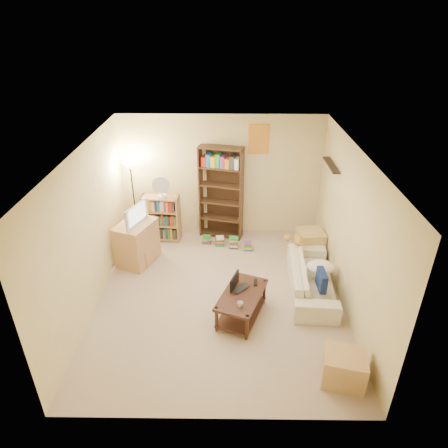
# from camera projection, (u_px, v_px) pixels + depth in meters

# --- Properties ---
(room) EXTENTS (4.50, 4.54, 2.52)m
(room) POSITION_uv_depth(u_px,v_px,m) (219.00, 209.00, 5.89)
(room) COLOR #C1A390
(room) RESTS_ON ground
(sofa) EXTENTS (1.89, 0.94, 0.52)m
(sofa) POSITION_uv_depth(u_px,v_px,m) (312.00, 277.00, 6.69)
(sofa) COLOR beige
(sofa) RESTS_ON ground
(navy_pillow) EXTENTS (0.11, 0.35, 0.31)m
(navy_pillow) POSITION_uv_depth(u_px,v_px,m) (322.00, 280.00, 6.23)
(navy_pillow) COLOR navy
(navy_pillow) RESTS_ON sofa
(cream_blanket) EXTENTS (0.48, 0.34, 0.21)m
(cream_blanket) POSITION_uv_depth(u_px,v_px,m) (320.00, 267.00, 6.63)
(cream_blanket) COLOR white
(cream_blanket) RESTS_ON sofa
(tabby_cat) EXTENTS (0.41, 0.17, 0.14)m
(tabby_cat) POSITION_uv_depth(u_px,v_px,m) (296.00, 239.00, 7.15)
(tabby_cat) COLOR orange
(tabby_cat) RESTS_ON sofa
(coffee_table) EXTENTS (0.87, 1.13, 0.44)m
(coffee_table) POSITION_uv_depth(u_px,v_px,m) (242.00, 302.00, 6.10)
(coffee_table) COLOR #3A2116
(coffee_table) RESTS_ON ground
(laptop) EXTENTS (0.50, 0.50, 0.02)m
(laptop) POSITION_uv_depth(u_px,v_px,m) (243.00, 289.00, 6.10)
(laptop) COLOR black
(laptop) RESTS_ON coffee_table
(laptop_screen) EXTENTS (0.13, 0.31, 0.22)m
(laptop_screen) POSITION_uv_depth(u_px,v_px,m) (235.00, 281.00, 6.09)
(laptop_screen) COLOR white
(laptop_screen) RESTS_ON laptop
(mug) EXTENTS (0.17, 0.17, 0.08)m
(mug) POSITION_uv_depth(u_px,v_px,m) (240.00, 304.00, 5.75)
(mug) COLOR silver
(mug) RESTS_ON coffee_table
(tv_remote) EXTENTS (0.07, 0.18, 0.02)m
(tv_remote) POSITION_uv_depth(u_px,v_px,m) (255.00, 282.00, 6.26)
(tv_remote) COLOR black
(tv_remote) RESTS_ON coffee_table
(tv_stand) EXTENTS (0.78, 0.90, 0.81)m
(tv_stand) POSITION_uv_depth(u_px,v_px,m) (137.00, 243.00, 7.40)
(tv_stand) COLOR tan
(tv_stand) RESTS_ON ground
(television) EXTENTS (0.73, 0.55, 0.38)m
(television) POSITION_uv_depth(u_px,v_px,m) (133.00, 214.00, 7.12)
(television) COLOR black
(television) RESTS_ON tv_stand
(tall_bookshelf) EXTENTS (0.91, 0.49, 1.93)m
(tall_bookshelf) POSITION_uv_depth(u_px,v_px,m) (221.00, 191.00, 7.97)
(tall_bookshelf) COLOR #3E2517
(tall_bookshelf) RESTS_ON ground
(short_bookshelf) EXTENTS (0.77, 0.37, 0.96)m
(short_bookshelf) POSITION_uv_depth(u_px,v_px,m) (161.00, 218.00, 8.10)
(short_bookshelf) COLOR tan
(short_bookshelf) RESTS_ON ground
(desk_fan) EXTENTS (0.34, 0.19, 0.45)m
(desk_fan) POSITION_uv_depth(u_px,v_px,m) (161.00, 187.00, 7.72)
(desk_fan) COLOR silver
(desk_fan) RESTS_ON short_bookshelf
(floor_lamp) EXTENTS (0.28, 0.28, 1.66)m
(floor_lamp) POSITION_uv_depth(u_px,v_px,m) (132.00, 179.00, 7.71)
(floor_lamp) COLOR black
(floor_lamp) RESTS_ON ground
(side_table) EXTENTS (0.53, 0.53, 0.53)m
(side_table) POSITION_uv_depth(u_px,v_px,m) (310.00, 243.00, 7.65)
(side_table) COLOR tan
(side_table) RESTS_ON ground
(end_cabinet) EXTENTS (0.61, 0.55, 0.44)m
(end_cabinet) POSITION_uv_depth(u_px,v_px,m) (344.00, 368.00, 5.06)
(end_cabinet) COLOR #DCB76B
(end_cabinet) RESTS_ON ground
(book_stacks) EXTENTS (1.02, 0.39, 0.23)m
(book_stacks) POSITION_uv_depth(u_px,v_px,m) (228.00, 242.00, 8.01)
(book_stacks) COLOR red
(book_stacks) RESTS_ON ground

